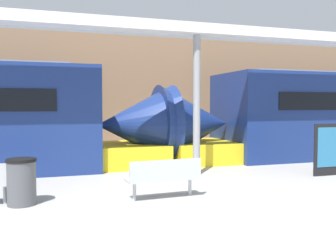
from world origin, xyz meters
TOP-DOWN VIEW (x-y plane):
  - ground_plane at (0.00, 0.00)m, footprint 60.00×60.00m
  - station_wall at (0.00, 9.84)m, footprint 56.00×0.20m
  - bench_near at (-0.29, 0.97)m, footprint 1.58×0.53m
  - trash_bin at (-3.09, 1.37)m, footprint 0.57×0.57m
  - poster_board at (4.90, 2.06)m, footprint 1.07×0.07m
  - support_column_near at (1.39, 3.31)m, footprint 0.20×0.20m
  - canopy_beam at (1.39, 3.31)m, footprint 28.00×0.60m

SIDE VIEW (x-z plane):
  - ground_plane at x=0.00m, z-range 0.00..0.00m
  - trash_bin at x=-3.09m, z-range 0.00..0.92m
  - bench_near at x=-0.29m, z-range 0.07..0.90m
  - poster_board at x=4.90m, z-range 0.01..1.46m
  - support_column_near at x=1.39m, z-range 0.00..3.90m
  - station_wall at x=0.00m, z-range 0.00..5.00m
  - canopy_beam at x=1.39m, z-range 3.90..4.18m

